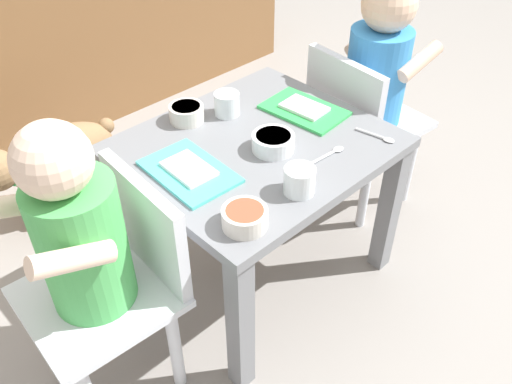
{
  "coord_description": "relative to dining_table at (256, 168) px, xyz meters",
  "views": [
    {
      "loc": [
        -0.72,
        -0.75,
        1.13
      ],
      "look_at": [
        0.0,
        0.0,
        0.28
      ],
      "focal_mm": 37.98,
      "sensor_mm": 36.0,
      "label": 1
    }
  ],
  "objects": [
    {
      "name": "water_cup_left",
      "position": [
        -0.06,
        -0.19,
        0.1
      ],
      "size": [
        0.07,
        0.07,
        0.06
      ],
      "color": "white",
      "rests_on": "dining_table"
    },
    {
      "name": "veggie_bowl_far",
      "position": [
        -0.05,
        0.19,
        0.1
      ],
      "size": [
        0.08,
        0.08,
        0.04
      ],
      "color": "silver",
      "rests_on": "dining_table"
    },
    {
      "name": "spoon_by_left_tray",
      "position": [
        0.22,
        -0.19,
        0.08
      ],
      "size": [
        0.03,
        0.1,
        0.01
      ],
      "color": "silver",
      "rests_on": "dining_table"
    },
    {
      "name": "kitchen_cabinet_back",
      "position": [
        0.0,
        1.12,
        0.1
      ],
      "size": [
        2.07,
        0.35,
        0.89
      ],
      "primitive_type": "cube",
      "color": "brown",
      "rests_on": "ground"
    },
    {
      "name": "food_tray_right",
      "position": [
        0.18,
        0.02,
        0.08
      ],
      "size": [
        0.15,
        0.21,
        0.02
      ],
      "color": "green",
      "rests_on": "dining_table"
    },
    {
      "name": "food_tray_left",
      "position": [
        -0.18,
        0.02,
        0.08
      ],
      "size": [
        0.15,
        0.21,
        0.02
      ],
      "color": "#4CC6BC",
      "rests_on": "dining_table"
    },
    {
      "name": "dining_table",
      "position": [
        0.0,
        0.0,
        0.0
      ],
      "size": [
        0.59,
        0.51,
        0.42
      ],
      "color": "slate",
      "rests_on": "ground"
    },
    {
      "name": "seated_child_right",
      "position": [
        0.46,
        -0.0,
        0.09
      ],
      "size": [
        0.31,
        0.31,
        0.7
      ],
      "color": "silver",
      "rests_on": "ground"
    },
    {
      "name": "ground_plane",
      "position": [
        0.0,
        0.0,
        -0.35
      ],
      "size": [
        7.0,
        7.0,
        0.0
      ],
      "primitive_type": "plane",
      "color": "gray"
    },
    {
      "name": "cereal_bowl_left_side",
      "position": [
        -0.21,
        -0.19,
        0.1
      ],
      "size": [
        0.09,
        0.09,
        0.04
      ],
      "color": "silver",
      "rests_on": "dining_table"
    },
    {
      "name": "seated_child_left",
      "position": [
        -0.45,
        -0.03,
        0.08
      ],
      "size": [
        0.3,
        0.3,
        0.69
      ],
      "color": "silver",
      "rests_on": "ground"
    },
    {
      "name": "cereal_bowl_right_side",
      "position": [
        0.01,
        -0.05,
        0.1
      ],
      "size": [
        0.1,
        0.1,
        0.04
      ],
      "color": "white",
      "rests_on": "dining_table"
    },
    {
      "name": "dog",
      "position": [
        -0.25,
        0.6,
        -0.16
      ],
      "size": [
        0.44,
        0.16,
        0.29
      ],
      "color": "olive",
      "rests_on": "ground"
    },
    {
      "name": "spoon_by_right_tray",
      "position": [
        0.09,
        -0.15,
        0.08
      ],
      "size": [
        0.1,
        0.02,
        0.01
      ],
      "color": "silver",
      "rests_on": "dining_table"
    },
    {
      "name": "water_cup_right",
      "position": [
        0.04,
        0.14,
        0.1
      ],
      "size": [
        0.06,
        0.06,
        0.06
      ],
      "color": "white",
      "rests_on": "dining_table"
    }
  ]
}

